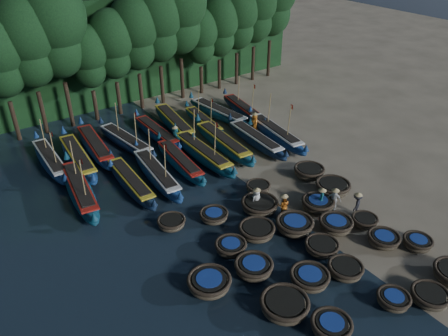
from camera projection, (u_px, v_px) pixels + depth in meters
ground at (279, 207)px, 28.75m from camera, size 120.00×120.00×0.00m
foliage_wall at (121, 49)px, 42.48m from camera, size 40.00×3.00×10.00m
coracle_1 at (331, 326)px, 20.08m from camera, size 2.37×2.37×0.76m
coracle_2 at (393, 299)px, 21.52m from camera, size 1.92×1.92×0.66m
coracle_3 at (430, 296)px, 21.68m from camera, size 1.92×1.92×0.69m
coracle_5 at (285, 305)px, 21.10m from camera, size 2.83×2.83×0.82m
coracle_6 at (310, 278)px, 22.69m from camera, size 2.16×2.16×0.75m
coracle_7 at (345, 269)px, 23.25m from camera, size 2.33×2.33×0.72m
coracle_8 at (384, 239)px, 25.38m from camera, size 2.32×2.32×0.68m
coracle_9 at (418, 242)px, 25.13m from camera, size 1.82×1.82×0.67m
coracle_10 at (209, 283)px, 22.39m from camera, size 2.41×2.41×0.77m
coracle_11 at (254, 267)px, 23.31m from camera, size 2.52×2.52×0.80m
coracle_12 at (322, 247)px, 24.84m from camera, size 2.08×2.08×0.65m
coracle_13 at (336, 224)px, 26.46m from camera, size 2.30×2.30×0.78m
coracle_14 at (365, 221)px, 26.90m from camera, size 1.77×1.77×0.63m
coracle_15 at (231, 247)px, 24.77m from camera, size 2.02×2.02×0.72m
coracle_16 at (257, 231)px, 25.97m from camera, size 2.60×2.60×0.77m
coracle_17 at (295, 225)px, 26.35m from camera, size 2.60×2.60×0.85m
coracle_18 at (318, 204)px, 28.23m from camera, size 2.51×2.51×0.82m
coracle_19 at (333, 187)px, 29.89m from camera, size 2.67×2.67×0.83m
coracle_20 at (172, 222)px, 26.73m from camera, size 1.94×1.94×0.65m
coracle_21 at (214, 215)px, 27.35m from camera, size 1.84×1.84×0.63m
coracle_22 at (260, 205)px, 28.15m from camera, size 2.85×2.85×0.79m
coracle_23 at (258, 187)px, 30.05m from camera, size 1.85×1.85×0.65m
coracle_24 at (309, 171)px, 31.68m from camera, size 2.46×2.46×0.79m
long_boat_1 at (80, 190)px, 29.40m from camera, size 2.65×8.72×3.73m
long_boat_2 at (131, 182)px, 30.34m from camera, size 1.75×8.04×1.42m
long_boat_3 at (157, 174)px, 31.22m from camera, size 2.30×8.44×3.60m
long_boat_4 at (180, 161)px, 32.80m from camera, size 2.12×8.02×1.42m
long_boat_5 at (202, 153)px, 33.74m from camera, size 1.70×8.89×3.78m
long_boat_6 at (223, 142)px, 35.23m from camera, size 2.20×8.94×1.58m
long_boat_7 at (256, 139)px, 35.81m from camera, size 1.95×8.23×1.45m
long_boat_8 at (275, 133)px, 36.70m from camera, size 2.61×8.63×3.69m
long_boat_9 at (51, 160)px, 32.88m from camera, size 1.64×8.20×3.48m
long_boat_10 at (78, 158)px, 33.13m from camera, size 2.24×8.80×1.55m
long_boat_11 at (95, 146)px, 34.76m from camera, size 2.31×8.67×1.53m
long_boat_12 at (126, 141)px, 35.50m from camera, size 2.48×8.28×3.55m
long_boat_13 at (157, 133)px, 36.87m from camera, size 1.41×7.98×1.40m
long_boat_14 at (174, 122)px, 38.50m from camera, size 2.75×8.76×1.56m
long_boat_15 at (203, 122)px, 38.87m from camera, size 2.03×7.25×3.10m
long_boat_16 at (219, 113)px, 40.32m from camera, size 2.46×8.51×1.51m
long_boat_17 at (243, 110)px, 40.99m from camera, size 2.63×8.01×3.44m
fisherman_0 at (257, 198)px, 28.12m from camera, size 0.82×0.59×1.75m
fisherman_1 at (321, 199)px, 27.97m from camera, size 0.68×0.69×1.81m
fisherman_2 at (284, 205)px, 27.53m from camera, size 0.95×0.94×1.75m
fisherman_3 at (357, 203)px, 27.70m from camera, size 1.13×0.93×1.73m
fisherman_4 at (334, 198)px, 28.12m from camera, size 0.71×0.96×1.71m
fisherman_5 at (176, 136)px, 35.45m from camera, size 0.90×1.71×1.96m
fisherman_6 at (255, 123)px, 37.61m from camera, size 0.78×1.00×2.00m
tree_3 at (26, 40)px, 33.95m from camera, size 4.92×4.92×11.60m
tree_4 at (54, 27)px, 34.75m from camera, size 5.34×5.34×12.58m
tree_5 at (87, 56)px, 37.30m from camera, size 3.68×3.68×8.68m
tree_6 at (112, 44)px, 38.10m from camera, size 4.09×4.09×9.65m
tree_7 at (135, 32)px, 38.89m from camera, size 4.51×4.51×10.63m
tree_8 at (157, 21)px, 39.69m from camera, size 4.92×4.92×11.60m
tree_9 at (178, 10)px, 40.49m from camera, size 5.34×5.34×12.58m
tree_10 at (200, 36)px, 43.04m from camera, size 3.68×3.68×8.68m
tree_11 at (219, 25)px, 43.84m from camera, size 4.09×4.09×9.65m
tree_12 at (237, 16)px, 44.64m from camera, size 4.51×4.51×10.63m
tree_13 at (255, 6)px, 45.44m from camera, size 4.92×4.92×11.60m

